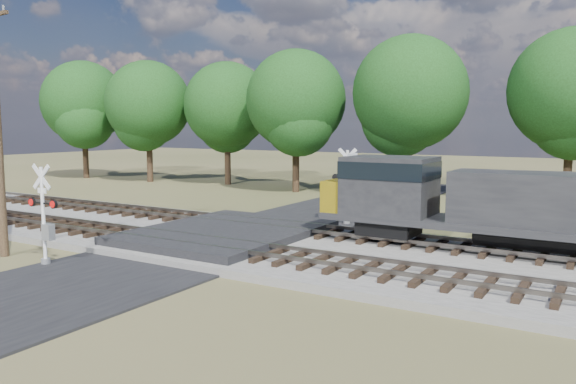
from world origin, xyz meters
The scene contains 10 objects.
ground centered at (0.00, 0.00, 0.00)m, with size 160.00×160.00×0.00m, color #434826.
ballast_bed centered at (10.00, 0.50, 0.15)m, with size 140.00×10.00×0.30m, color gray.
road centered at (0.00, 0.00, 0.04)m, with size 7.00×60.00×0.08m, color black.
crossing_panel centered at (0.00, 0.50, 0.32)m, with size 7.00×9.00×0.62m, color #262628.
track_near centered at (3.12, -2.00, 0.41)m, with size 140.00×2.60×0.33m.
track_far centered at (3.12, 3.00, 0.41)m, with size 140.00×2.60×0.33m.
crossing_signal_near centered at (-3.11, -6.56, 1.61)m, with size 1.56×0.34×3.87m.
crossing_signal_far centered at (2.78, 7.30, 1.71)m, with size 1.65×0.39×4.11m.
equipment_shed centered at (12.30, 10.45, 1.47)m, with size 4.87×4.87×2.91m.
treeline centered at (4.61, 20.26, 7.23)m, with size 82.66×12.29×11.95m.
Camera 1 is at (15.40, -19.64, 5.29)m, focal length 35.00 mm.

